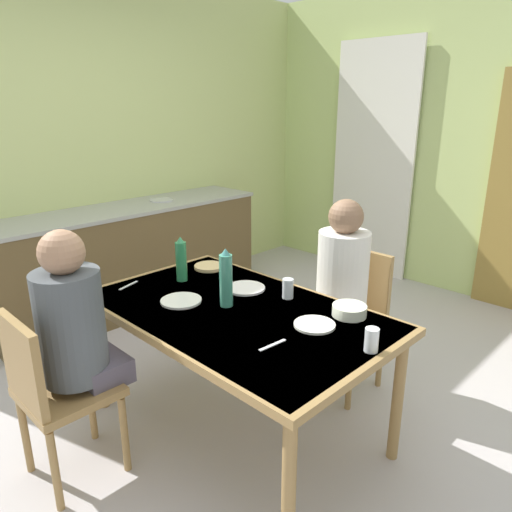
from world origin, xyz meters
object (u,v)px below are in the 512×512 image
(person_near_diner, at_px, (74,323))
(water_bottle_green_far, at_px, (181,260))
(kitchen_counter, at_px, (131,257))
(dining_table, at_px, (236,320))
(person_far_diner, at_px, (341,274))
(chair_far_diner, at_px, (351,311))
(water_bottle_green_near, at_px, (226,279))
(serving_bowl_center, at_px, (349,310))
(chair_near_diner, at_px, (52,389))

(person_near_diner, relative_size, water_bottle_green_far, 2.87)
(kitchen_counter, relative_size, dining_table, 1.51)
(person_far_diner, relative_size, water_bottle_green_far, 2.87)
(chair_far_diner, xyz_separation_m, person_far_diner, (0.00, -0.14, 0.28))
(person_near_diner, xyz_separation_m, water_bottle_green_near, (0.26, 0.69, 0.09))
(serving_bowl_center, bearing_deg, dining_table, -143.24)
(dining_table, bearing_deg, person_far_diner, 76.95)
(chair_near_diner, bearing_deg, chair_far_diner, 73.55)
(water_bottle_green_far, xyz_separation_m, serving_bowl_center, (0.98, 0.28, -0.10))
(chair_far_diner, height_order, water_bottle_green_near, water_bottle_green_near)
(dining_table, bearing_deg, chair_near_diner, -111.64)
(person_far_diner, relative_size, serving_bowl_center, 4.53)
(dining_table, xyz_separation_m, chair_far_diner, (0.16, 0.83, -0.17))
(kitchen_counter, relative_size, water_bottle_green_near, 7.74)
(dining_table, height_order, water_bottle_green_far, water_bottle_green_far)
(dining_table, bearing_deg, kitchen_counter, 164.65)
(chair_near_diner, bearing_deg, person_near_diner, 90.00)
(chair_near_diner, xyz_separation_m, person_near_diner, (0.00, 0.14, 0.28))
(chair_near_diner, relative_size, water_bottle_green_far, 3.24)
(dining_table, height_order, chair_near_diner, chair_near_diner)
(chair_near_diner, bearing_deg, kitchen_counter, 139.10)
(kitchen_counter, xyz_separation_m, dining_table, (1.89, -0.52, 0.22))
(person_near_diner, bearing_deg, serving_bowl_center, 52.79)
(chair_far_diner, xyz_separation_m, person_near_diner, (-0.49, -1.53, 0.28))
(chair_far_diner, bearing_deg, serving_bowl_center, 121.20)
(dining_table, distance_m, person_far_diner, 0.72)
(kitchen_counter, relative_size, person_far_diner, 3.12)
(kitchen_counter, bearing_deg, water_bottle_green_far, -18.58)
(chair_far_diner, bearing_deg, kitchen_counter, 8.69)
(chair_far_diner, height_order, water_bottle_green_far, water_bottle_green_far)
(person_near_diner, height_order, person_far_diner, same)
(water_bottle_green_near, bearing_deg, chair_near_diner, -107.64)
(kitchen_counter, relative_size, serving_bowl_center, 14.12)
(person_far_diner, bearing_deg, water_bottle_green_far, 42.75)
(person_far_diner, relative_size, water_bottle_green_near, 2.48)
(chair_near_diner, distance_m, water_bottle_green_far, 0.98)
(dining_table, distance_m, serving_bowl_center, 0.58)
(serving_bowl_center, bearing_deg, kitchen_counter, 175.70)
(person_near_diner, height_order, water_bottle_green_far, person_near_diner)
(kitchen_counter, distance_m, person_far_diner, 2.08)
(dining_table, xyz_separation_m, chair_near_diner, (-0.33, -0.83, -0.17))
(water_bottle_green_far, bearing_deg, person_far_diner, 42.75)
(chair_near_diner, height_order, chair_far_diner, same)
(kitchen_counter, xyz_separation_m, water_bottle_green_far, (1.36, -0.46, 0.40))
(dining_table, relative_size, chair_near_diner, 1.82)
(chair_near_diner, relative_size, serving_bowl_center, 5.12)
(person_far_diner, bearing_deg, dining_table, 76.95)
(kitchen_counter, xyz_separation_m, person_near_diner, (1.56, -1.21, 0.33))
(dining_table, distance_m, water_bottle_green_near, 0.22)
(chair_far_diner, bearing_deg, person_far_diner, 90.00)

